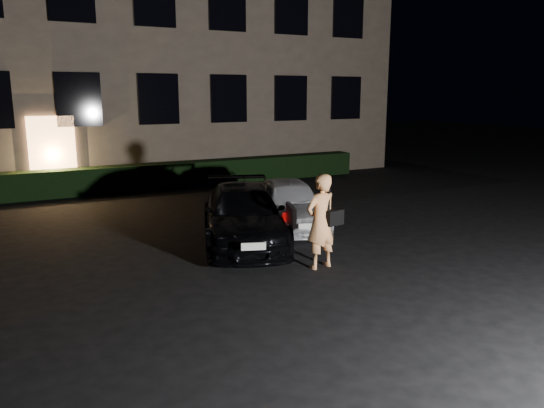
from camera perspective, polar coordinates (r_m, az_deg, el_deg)
ground at (r=9.39m, az=7.71°, el=-8.28°), size 80.00×80.00×0.00m
building at (r=22.89m, az=-15.40°, el=18.47°), size 20.00×8.11×12.00m
hedge at (r=18.59m, az=-11.38°, el=3.02°), size 15.00×0.70×0.85m
sedan at (r=11.56m, az=-3.08°, el=-1.17°), size 3.05×4.53×1.22m
hatch at (r=12.84m, az=1.84°, el=0.11°), size 2.34×3.77×1.20m
man at (r=9.82m, az=5.31°, el=-1.85°), size 0.79×0.53×1.78m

